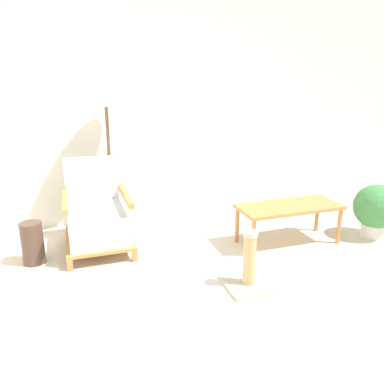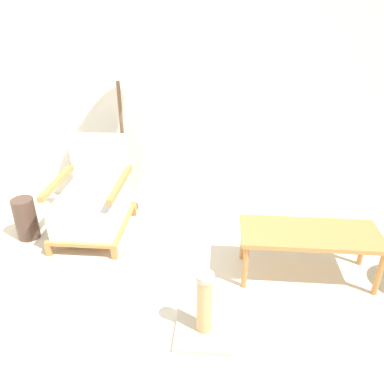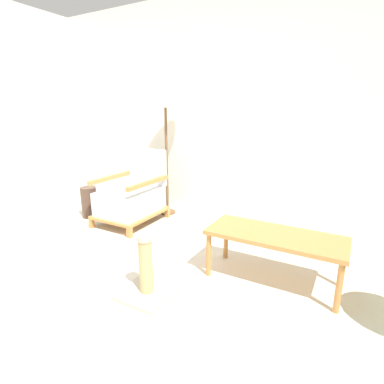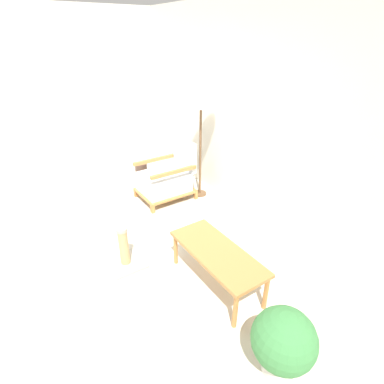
{
  "view_description": "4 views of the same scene",
  "coord_description": "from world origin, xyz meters",
  "px_view_note": "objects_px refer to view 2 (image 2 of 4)",
  "views": [
    {
      "loc": [
        -0.96,
        -1.89,
        1.64
      ],
      "look_at": [
        0.19,
        1.56,
        0.55
      ],
      "focal_mm": 35.0,
      "sensor_mm": 36.0,
      "label": 1
    },
    {
      "loc": [
        0.42,
        -1.26,
        1.99
      ],
      "look_at": [
        0.19,
        1.56,
        0.55
      ],
      "focal_mm": 35.0,
      "sensor_mm": 36.0,
      "label": 2
    },
    {
      "loc": [
        1.63,
        -1.0,
        1.36
      ],
      "look_at": [
        0.19,
        1.56,
        0.55
      ],
      "focal_mm": 28.0,
      "sensor_mm": 36.0,
      "label": 3
    },
    {
      "loc": [
        2.89,
        -0.24,
        2.27
      ],
      "look_at": [
        0.19,
        1.56,
        0.55
      ],
      "focal_mm": 28.0,
      "sensor_mm": 36.0,
      "label": 4
    }
  ],
  "objects_px": {
    "floor_lamp": "(116,66)",
    "vase": "(26,219)",
    "armchair": "(93,202)",
    "coffee_table": "(310,237)",
    "scratching_post": "(204,315)"
  },
  "relations": [
    {
      "from": "floor_lamp",
      "to": "vase",
      "type": "bearing_deg",
      "value": -142.41
    },
    {
      "from": "armchair",
      "to": "vase",
      "type": "height_order",
      "value": "armchair"
    },
    {
      "from": "coffee_table",
      "to": "scratching_post",
      "type": "height_order",
      "value": "scratching_post"
    },
    {
      "from": "floor_lamp",
      "to": "coffee_table",
      "type": "height_order",
      "value": "floor_lamp"
    },
    {
      "from": "coffee_table",
      "to": "scratching_post",
      "type": "xyz_separation_m",
      "value": [
        -0.78,
        -0.66,
        -0.22
      ]
    },
    {
      "from": "floor_lamp",
      "to": "coffee_table",
      "type": "xyz_separation_m",
      "value": [
        1.68,
        -0.97,
        -1.1
      ]
    },
    {
      "from": "floor_lamp",
      "to": "scratching_post",
      "type": "distance_m",
      "value": 2.28
    },
    {
      "from": "floor_lamp",
      "to": "vase",
      "type": "xyz_separation_m",
      "value": [
        -0.81,
        -0.62,
        -1.27
      ]
    },
    {
      "from": "scratching_post",
      "to": "armchair",
      "type": "bearing_deg",
      "value": 133.77
    },
    {
      "from": "armchair",
      "to": "scratching_post",
      "type": "xyz_separation_m",
      "value": [
        1.1,
        -1.15,
        -0.17
      ]
    },
    {
      "from": "armchair",
      "to": "coffee_table",
      "type": "distance_m",
      "value": 1.95
    },
    {
      "from": "coffee_table",
      "to": "scratching_post",
      "type": "distance_m",
      "value": 1.04
    },
    {
      "from": "vase",
      "to": "scratching_post",
      "type": "distance_m",
      "value": 1.98
    },
    {
      "from": "scratching_post",
      "to": "coffee_table",
      "type": "bearing_deg",
      "value": 40.24
    },
    {
      "from": "floor_lamp",
      "to": "vase",
      "type": "height_order",
      "value": "floor_lamp"
    }
  ]
}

